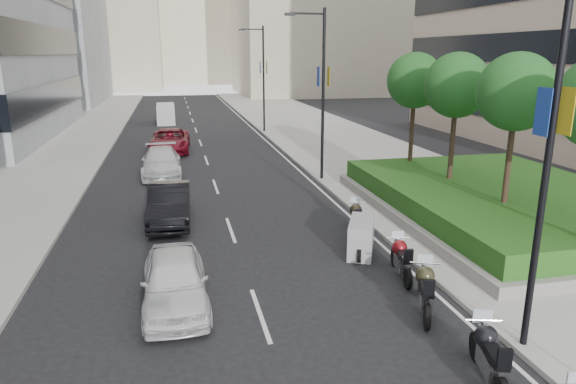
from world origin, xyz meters
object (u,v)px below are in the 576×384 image
object	(u,v)px
car_c	(161,162)
delivery_van	(166,115)
lamp_post_2	(262,74)
motorcycle_6	(356,218)
car_a	(175,280)
car_d	(170,141)
motorcycle_3	(425,290)
car_b	(170,204)
lamp_post_0	(544,137)
motorcycle_2	(489,355)
lamp_post_1	(320,87)
motorcycle_5	(361,237)
motorcycle_4	(401,259)

from	to	relation	value
car_c	delivery_van	xyz separation A→B (m)	(0.13, 22.93, 0.11)
lamp_post_2	motorcycle_6	distance (m)	26.75
car_a	car_d	bearing A→B (deg)	89.49
motorcycle_3	delivery_van	world-z (taller)	delivery_van
car_b	motorcycle_3	bearing A→B (deg)	-52.25
lamp_post_0	lamp_post_2	size ratio (longest dim) A/B	1.00
motorcycle_2	lamp_post_0	bearing A→B (deg)	-41.46
motorcycle_6	car_d	bearing A→B (deg)	34.68
lamp_post_1	motorcycle_6	distance (m)	9.53
motorcycle_2	motorcycle_3	bearing A→B (deg)	13.23
lamp_post_1	lamp_post_2	size ratio (longest dim) A/B	1.00
car_c	car_b	bearing A→B (deg)	-87.61
motorcycle_5	car_c	world-z (taller)	car_c
lamp_post_1	lamp_post_2	bearing A→B (deg)	90.00
motorcycle_5	car_d	size ratio (longest dim) A/B	0.37
motorcycle_3	motorcycle_5	size ratio (longest dim) A/B	1.06
motorcycle_4	delivery_van	distance (m)	39.53
car_a	car_c	distance (m)	16.33
car_c	lamp_post_2	bearing A→B (deg)	59.52
lamp_post_1	motorcycle_3	size ratio (longest dim) A/B	3.94
lamp_post_2	car_c	bearing A→B (deg)	-119.89
lamp_post_1	motorcycle_2	bearing A→B (deg)	-94.51
lamp_post_0	lamp_post_2	world-z (taller)	same
motorcycle_4	car_c	size ratio (longest dim) A/B	0.42
lamp_post_2	car_b	world-z (taller)	lamp_post_2
car_c	delivery_van	size ratio (longest dim) A/B	1.18
car_a	car_b	bearing A→B (deg)	90.22
motorcycle_3	car_a	xyz separation A→B (m)	(-6.56, 1.83, 0.10)
motorcycle_4	motorcycle_3	bearing A→B (deg)	-178.40
lamp_post_0	lamp_post_1	world-z (taller)	same
car_a	car_c	xyz separation A→B (m)	(-0.59, 16.32, 0.02)
car_c	delivery_van	bearing A→B (deg)	89.09
motorcycle_6	car_c	world-z (taller)	car_c
delivery_van	car_d	bearing A→B (deg)	-89.32
motorcycle_4	motorcycle_5	size ratio (longest dim) A/B	1.04
car_a	car_d	xyz separation A→B (m)	(-0.10, 23.55, 0.06)
lamp_post_0	car_c	xyz separation A→B (m)	(-8.42, 20.35, -4.30)
lamp_post_1	car_b	xyz separation A→B (m)	(-7.97, -5.44, -4.29)
car_c	motorcycle_3	bearing A→B (deg)	-69.10
motorcycle_6	car_a	size ratio (longest dim) A/B	0.49
lamp_post_0	car_b	distance (m)	14.68
lamp_post_0	car_c	distance (m)	22.44
motorcycle_4	delivery_van	size ratio (longest dim) A/B	0.50
motorcycle_2	motorcycle_6	size ratio (longest dim) A/B	1.07
lamp_post_1	car_c	bearing A→B (deg)	158.34
lamp_post_0	delivery_van	size ratio (longest dim) A/B	2.01
lamp_post_2	car_c	xyz separation A→B (m)	(-8.42, -14.65, -4.30)
lamp_post_0	motorcycle_5	distance (m)	8.03
car_b	delivery_van	distance (m)	31.72
car_b	car_d	bearing A→B (deg)	92.11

